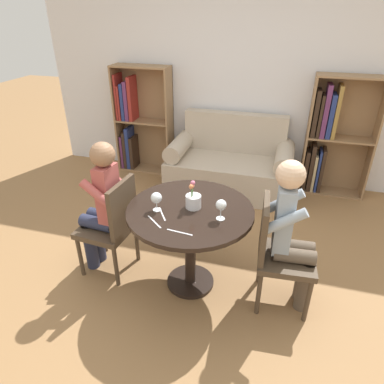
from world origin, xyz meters
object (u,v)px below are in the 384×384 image
bookshelf_right (330,138)px  wine_glass_left (156,198)px  chair_right (277,250)px  bookshelf_left (138,121)px  person_left (102,206)px  flower_vase (193,200)px  wine_glass_right (221,206)px  chair_left (113,223)px  person_right (293,234)px  couch (230,166)px

bookshelf_right → wine_glass_left: (-1.39, -2.18, 0.15)m
chair_right → bookshelf_left: bearing=40.2°
bookshelf_right → person_left: (-1.92, -2.08, -0.06)m
bookshelf_left → flower_vase: (1.38, -2.07, 0.12)m
person_left → wine_glass_right: size_ratio=7.71×
chair_right → wine_glass_right: 0.57m
chair_left → chair_right: bearing=95.6°
person_right → chair_right: bearing=92.8°
person_right → flower_vase: (-0.75, 0.01, 0.16)m
couch → chair_left: (-0.68, -1.83, 0.18)m
bookshelf_right → chair_left: (-1.83, -2.10, -0.21)m
person_left → flower_vase: (0.79, 0.02, 0.17)m
person_left → person_right: bearing=95.4°
person_left → wine_glass_left: 0.58m
chair_left → chair_right: (1.36, 0.02, 0.00)m
person_right → chair_left: bearing=86.9°
couch → chair_left: bearing=-110.4°
flower_vase → person_left: bearing=-178.5°
couch → flower_vase: flower_vase is taller
person_left → flower_vase: size_ratio=5.29×
flower_vase → couch: bearing=90.5°
bookshelf_right → person_right: (-0.38, -2.07, -0.05)m
couch → person_left: (-0.77, -1.82, 0.33)m
person_left → chair_left: bearing=86.8°
couch → wine_glass_left: bearing=-97.1°
person_right → wine_glass_left: person_right is taller
couch → bookshelf_left: 1.44m
person_left → flower_vase: person_left is taller
bookshelf_left → chair_right: (2.04, -2.08, -0.20)m
couch → person_left: person_left is taller
chair_left → person_left: bearing=-93.2°
couch → bookshelf_left: bearing=168.8°
bookshelf_left → person_right: 2.97m
bookshelf_left → chair_left: bearing=-72.0°
bookshelf_left → wine_glass_left: 2.46m
chair_right → person_right: person_right is taller
chair_right → flower_vase: (-0.66, 0.02, 0.32)m
person_right → flower_vase: size_ratio=5.33×
bookshelf_left → chair_right: bearing=-45.6°
couch → person_left: size_ratio=1.26×
wine_glass_right → person_left: bearing=175.5°
chair_left → wine_glass_left: same height
wine_glass_left → chair_left: bearing=169.9°
couch → bookshelf_left: (-1.36, 0.27, 0.38)m
wine_glass_right → flower_vase: bearing=156.9°
chair_right → person_right: bearing=-87.2°
person_right → person_left: bearing=86.3°
person_right → wine_glass_left: bearing=91.8°
chair_left → wine_glass_left: bearing=84.8°
bookshelf_right → flower_vase: 2.36m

